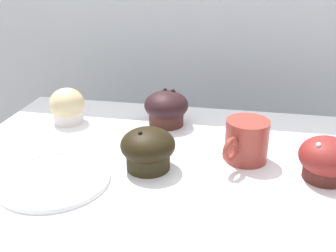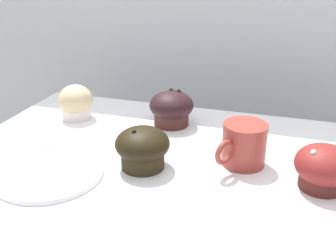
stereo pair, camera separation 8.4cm
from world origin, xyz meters
TOP-DOWN VIEW (x-y plane):
  - wall_back at (0.00, 0.60)m, footprint 3.20×0.10m
  - muffin_front_center at (-0.09, -0.02)m, footprint 0.11×0.11m
  - muffin_back_left at (-0.10, 0.19)m, footprint 0.11×0.11m
  - muffin_back_right at (0.23, -0.00)m, footprint 0.10×0.10m
  - muffin_front_left at (-0.34, 0.16)m, footprint 0.09×0.09m
  - coffee_cup at (0.09, 0.05)m, footprint 0.09×0.12m
  - serving_plate at (-0.25, -0.11)m, footprint 0.20×0.20m

SIDE VIEW (x-z plane):
  - wall_back at x=0.00m, z-range 0.00..1.80m
  - serving_plate at x=-0.25m, z-range 0.90..0.91m
  - muffin_back_right at x=0.23m, z-range 0.90..0.98m
  - muffin_front_left at x=-0.34m, z-range 0.90..0.99m
  - muffin_front_center at x=-0.09m, z-range 0.90..0.99m
  - muffin_back_left at x=-0.10m, z-range 0.90..0.99m
  - coffee_cup at x=0.09m, z-range 0.90..0.99m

